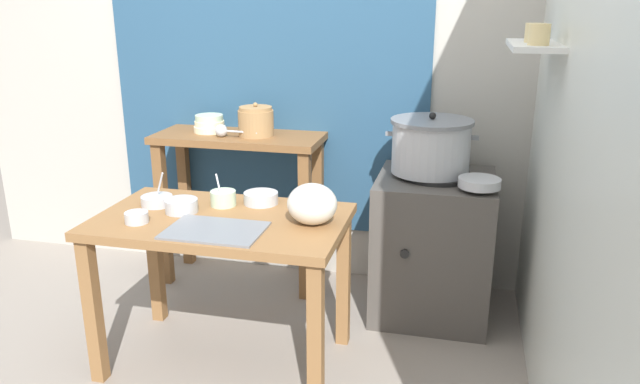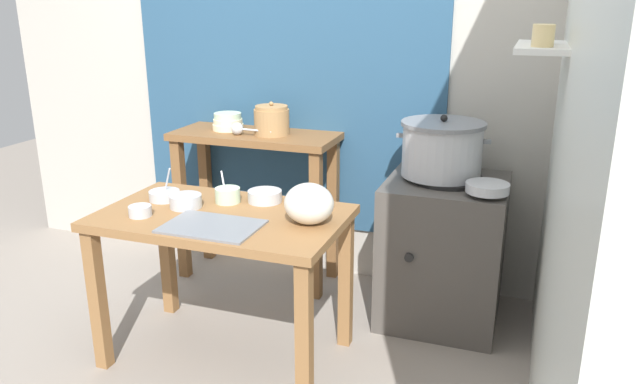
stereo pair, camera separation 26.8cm
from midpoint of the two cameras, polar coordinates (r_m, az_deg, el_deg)
name	(u,v)px [view 2 (the right image)]	position (r m, az deg, el deg)	size (l,w,h in m)	color
ground_plane	(235,353)	(3.05, -5.39, -14.89)	(9.00, 9.00, 0.00)	gray
wall_back	(326,59)	(3.58, 2.76, 12.32)	(4.40, 0.12, 2.60)	#B2ADA3
wall_right	(579,93)	(2.56, 26.03, 8.37)	(0.30, 3.20, 2.60)	silver
prep_table	(223,236)	(2.77, -6.38, -4.23)	(1.10, 0.66, 0.72)	olive
back_shelf_table	(256,170)	(3.56, -3.92, 2.06)	(0.96, 0.40, 0.90)	brown
stove_block	(443,250)	(3.27, 13.81, -5.35)	(0.60, 0.61, 0.78)	#4C4742
steamer_pot	(442,149)	(3.13, 13.83, 3.94)	(0.47, 0.42, 0.31)	#B7BABF
clay_pot	(272,120)	(3.45, -2.34, 6.72)	(0.20, 0.20, 0.19)	#A37A4C
bowl_stack_enamel	(228,122)	(3.61, -6.54, 6.55)	(0.18, 0.18, 0.10)	beige
ladle	(239,129)	(3.46, -5.44, 5.91)	(0.25, 0.07, 0.07)	#B7BABF
serving_tray	(212,226)	(2.56, -7.21, -3.28)	(0.40, 0.28, 0.01)	slate
plastic_bag	(309,204)	(2.56, 1.92, -1.18)	(0.21, 0.20, 0.18)	silver
wide_pan	(487,188)	(2.95, 18.00, 0.35)	(0.20, 0.20, 0.04)	#B7BABF
prep_bowl_0	(140,210)	(2.75, -13.91, -1.74)	(0.10, 0.10, 0.05)	#B7BABF
prep_bowl_1	(186,201)	(2.82, -9.88, -0.84)	(0.15, 0.15, 0.06)	#B7BABF
prep_bowl_2	(164,195)	(2.95, -11.92, -0.29)	(0.14, 0.14, 0.16)	#B7BABF
prep_bowl_3	(265,196)	(2.86, -2.55, -0.38)	(0.16, 0.16, 0.05)	#B7BABF
prep_bowl_4	(228,194)	(2.86, -6.04, -0.28)	(0.12, 0.12, 0.15)	#B7D1AD
prep_bowl_5	(314,198)	(2.81, 2.13, -0.65)	(0.13, 0.13, 0.06)	tan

